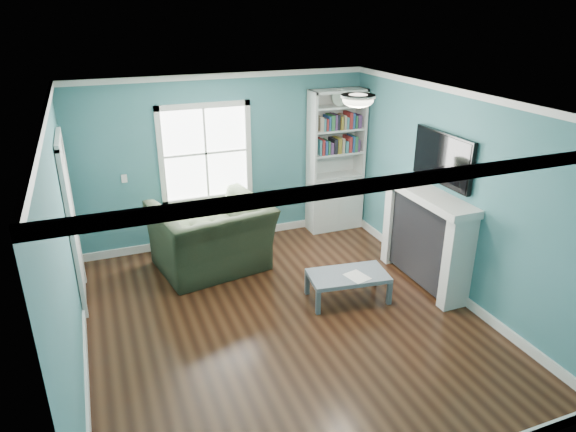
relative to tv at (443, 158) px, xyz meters
name	(u,v)px	position (x,y,z in m)	size (l,w,h in m)	color
floor	(285,320)	(-2.20, -0.20, -1.72)	(5.00, 5.00, 0.00)	black
room_walls	(284,196)	(-2.20, -0.20, -0.14)	(5.00, 5.00, 5.00)	teal
trim	(284,226)	(-2.20, -0.20, -0.49)	(4.50, 5.00, 2.60)	white
window	(206,153)	(-2.50, 2.29, -0.27)	(1.40, 0.06, 1.50)	white
bookshelf	(335,175)	(-0.43, 2.10, -0.80)	(0.90, 0.35, 2.31)	silver
fireplace	(426,239)	(-0.12, 0.00, -1.09)	(0.44, 1.58, 1.30)	black
tv	(443,158)	(0.00, 0.00, 0.00)	(0.06, 1.10, 0.65)	black
door	(72,222)	(-4.42, 1.20, -0.65)	(0.12, 0.98, 2.17)	silver
ceiling_fixture	(358,99)	(-1.30, -0.10, 0.82)	(0.38, 0.38, 0.15)	white
light_switch	(124,179)	(-3.70, 2.28, -0.52)	(0.08, 0.01, 0.12)	white
recliner	(211,226)	(-2.68, 1.40, -1.07)	(1.50, 0.97, 1.31)	black
coffee_table	(348,277)	(-1.28, -0.04, -1.41)	(1.05, 0.66, 0.36)	#515A62
paper_sheet	(357,277)	(-1.21, -0.14, -1.36)	(0.23, 0.30, 0.00)	white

